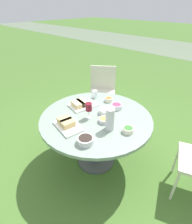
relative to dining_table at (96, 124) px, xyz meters
The scene contains 14 objects.
ground_plane 0.60m from the dining_table, ahead, with size 40.00×40.00×0.00m, color #446B2B.
dining_table is the anchor object (origin of this frame).
chair_near_right 1.17m from the dining_table, 128.93° to the left, with size 0.61×0.60×0.89m.
water_pitcher 0.34m from the dining_table, 14.64° to the right, with size 0.10×0.09×0.24m.
wine_glass 0.25m from the dining_table, 118.33° to the right, with size 0.07×0.07×0.18m.
platter_bread_main 0.38m from the dining_table, 104.04° to the right, with size 0.34×0.25×0.08m.
platter_charcuterie 0.32m from the dining_table, behind, with size 0.30×0.36×0.08m.
bowl_fries 0.18m from the dining_table, ahead, with size 0.12×0.12×0.04m.
bowl_salad 0.44m from the dining_table, ahead, with size 0.11×0.11×0.05m.
bowl_olives 0.47m from the dining_table, 57.84° to the right, with size 0.15×0.15×0.06m.
bowl_dip_red 0.33m from the dining_table, 80.02° to the left, with size 0.13×0.13×0.06m.
bowl_dip_cream 0.19m from the dining_table, 74.82° to the left, with size 0.16×0.16×0.06m.
bowl_roasted_veg 0.42m from the dining_table, 110.09° to the left, with size 0.10×0.10×0.05m.
cup_water_near 0.48m from the dining_table, 136.68° to the left, with size 0.07×0.07×0.11m.
Camera 1 is at (1.16, -1.18, 1.79)m, focal length 28.00 mm.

